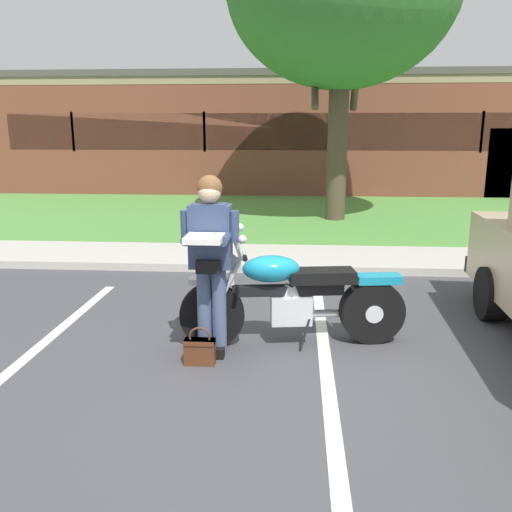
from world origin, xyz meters
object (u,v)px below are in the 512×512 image
(rider_person, at_px, (210,252))
(hedge_center_left, at_px, (193,174))
(handbag, at_px, (200,349))
(hedge_right, at_px, (429,176))
(hedge_center_right, at_px, (309,175))
(brick_building, at_px, (329,133))
(motorcycle, at_px, (301,297))
(hedge_left, at_px, (81,174))

(rider_person, relative_size, hedge_center_left, 0.56)
(handbag, bearing_deg, hedge_right, 68.56)
(handbag, xyz_separation_m, hedge_center_right, (1.29, 12.80, 0.51))
(brick_building, bearing_deg, hedge_right, -60.60)
(motorcycle, distance_m, handbag, 1.13)
(hedge_left, bearing_deg, hedge_center_right, 0.00)
(motorcycle, bearing_deg, hedge_left, 120.08)
(handbag, height_order, hedge_center_left, hedge_center_left)
(rider_person, bearing_deg, hedge_right, 68.54)
(rider_person, distance_m, handbag, 0.89)
(motorcycle, distance_m, hedge_left, 14.14)
(rider_person, relative_size, handbag, 4.74)
(hedge_left, distance_m, hedge_center_right, 7.46)
(motorcycle, distance_m, hedge_center_right, 12.24)
(rider_person, distance_m, brick_building, 17.76)
(hedge_center_left, xyz_separation_m, brick_building, (4.62, 5.03, 1.26))
(hedge_left, bearing_deg, motorcycle, -59.92)
(hedge_left, relative_size, hedge_center_right, 0.93)
(motorcycle, xyz_separation_m, hedge_right, (4.10, 12.23, 0.16))
(hedge_right, bearing_deg, motorcycle, -108.55)
(rider_person, height_order, handbag, rider_person)
(rider_person, xyz_separation_m, hedge_center_left, (-2.52, 12.58, -0.36))
(rider_person, distance_m, hedge_center_right, 12.64)
(hedge_center_right, height_order, brick_building, brick_building)
(motorcycle, height_order, hedge_right, motorcycle)
(handbag, relative_size, hedge_center_left, 0.12)
(hedge_left, xyz_separation_m, hedge_right, (11.19, -0.00, -0.00))
(motorcycle, bearing_deg, hedge_center_left, 105.34)
(motorcycle, xyz_separation_m, hedge_left, (-7.09, 12.23, 0.16))
(rider_person, height_order, hedge_center_left, rider_person)
(hedge_center_left, bearing_deg, hedge_right, -0.00)
(hedge_left, distance_m, brick_building, 9.83)
(hedge_center_right, distance_m, brick_building, 5.27)
(hedge_left, relative_size, hedge_right, 0.83)
(handbag, relative_size, hedge_center_right, 0.14)
(rider_person, distance_m, hedge_right, 13.52)
(motorcycle, bearing_deg, hedge_right, 71.45)
(brick_building, bearing_deg, handbag, -96.99)
(hedge_center_right, bearing_deg, rider_person, -95.51)
(handbag, relative_size, hedge_left, 0.15)
(brick_building, bearing_deg, hedge_center_right, -100.06)
(rider_person, bearing_deg, brick_building, 83.18)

